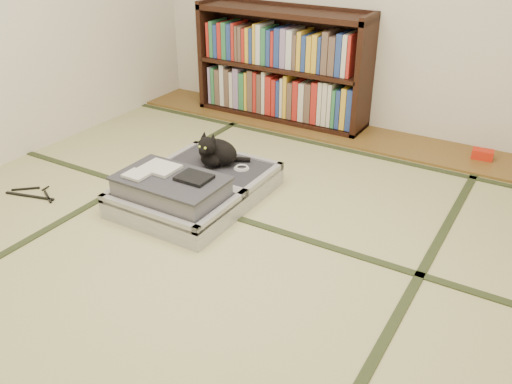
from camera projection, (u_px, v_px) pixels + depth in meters
The scene contains 9 objects.
floor at pixel (215, 257), 2.93m from camera, with size 4.50×4.50×0.00m, color tan.
wood_strip at pixel (354, 135), 4.44m from camera, with size 4.00×0.50×0.02m, color brown.
red_item at pixel (483, 154), 3.99m from camera, with size 0.15×0.09×0.07m, color red.
tatami_borders at pixel (261, 216), 3.30m from camera, with size 4.00×4.50×0.01m.
bookcase at pixel (282, 68), 4.61m from camera, with size 1.52×0.35×0.98m.
suitcase at pixel (192, 189), 3.41m from camera, with size 0.73×0.98×0.29m.
cat at pixel (215, 152), 3.57m from camera, with size 0.33×0.33×0.26m.
cable_coil at pixel (242, 168), 3.56m from camera, with size 0.10×0.10×0.02m.
hanger at pixel (33, 194), 3.54m from camera, with size 0.37×0.21×0.01m.
Camera 1 is at (1.43, -1.96, 1.69)m, focal length 38.00 mm.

